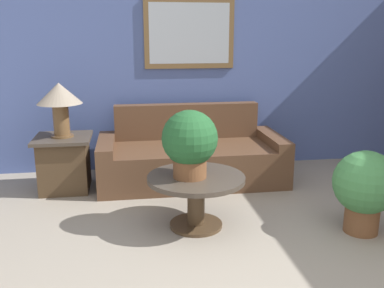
{
  "coord_description": "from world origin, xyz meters",
  "views": [
    {
      "loc": [
        -0.98,
        -1.95,
        1.66
      ],
      "look_at": [
        -0.35,
        2.19,
        0.57
      ],
      "focal_mm": 40.0,
      "sensor_mm": 36.0,
      "label": 1
    }
  ],
  "objects_px": {
    "potted_plant_on_table": "(190,142)",
    "potted_plant_floor": "(365,187)",
    "side_table": "(65,163)",
    "table_lamp": "(60,98)",
    "couch_main": "(191,158)",
    "coffee_table": "(196,190)"
  },
  "relations": [
    {
      "from": "potted_plant_on_table",
      "to": "potted_plant_floor",
      "type": "xyz_separation_m",
      "value": [
        1.44,
        -0.3,
        -0.37
      ]
    },
    {
      "from": "side_table",
      "to": "table_lamp",
      "type": "relative_size",
      "value": 1.03
    },
    {
      "from": "couch_main",
      "to": "coffee_table",
      "type": "bearing_deg",
      "value": -96.43
    },
    {
      "from": "potted_plant_floor",
      "to": "table_lamp",
      "type": "bearing_deg",
      "value": 151.22
    },
    {
      "from": "coffee_table",
      "to": "potted_plant_floor",
      "type": "distance_m",
      "value": 1.42
    },
    {
      "from": "coffee_table",
      "to": "table_lamp",
      "type": "height_order",
      "value": "table_lamp"
    },
    {
      "from": "side_table",
      "to": "potted_plant_floor",
      "type": "distance_m",
      "value": 3.02
    },
    {
      "from": "coffee_table",
      "to": "side_table",
      "type": "relative_size",
      "value": 1.43
    },
    {
      "from": "coffee_table",
      "to": "table_lamp",
      "type": "relative_size",
      "value": 1.48
    },
    {
      "from": "table_lamp",
      "to": "potted_plant_floor",
      "type": "bearing_deg",
      "value": -28.78
    },
    {
      "from": "couch_main",
      "to": "potted_plant_on_table",
      "type": "xyz_separation_m",
      "value": [
        -0.2,
        -1.25,
        0.51
      ]
    },
    {
      "from": "couch_main",
      "to": "table_lamp",
      "type": "bearing_deg",
      "value": -176.0
    },
    {
      "from": "couch_main",
      "to": "potted_plant_on_table",
      "type": "height_order",
      "value": "potted_plant_on_table"
    },
    {
      "from": "coffee_table",
      "to": "side_table",
      "type": "xyz_separation_m",
      "value": [
        -1.26,
        1.13,
        -0.04
      ]
    },
    {
      "from": "couch_main",
      "to": "side_table",
      "type": "distance_m",
      "value": 1.4
    },
    {
      "from": "side_table",
      "to": "couch_main",
      "type": "bearing_deg",
      "value": 4.0
    },
    {
      "from": "side_table",
      "to": "potted_plant_on_table",
      "type": "relative_size",
      "value": 1.03
    },
    {
      "from": "couch_main",
      "to": "coffee_table",
      "type": "xyz_separation_m",
      "value": [
        -0.14,
        -1.23,
        0.07
      ]
    },
    {
      "from": "couch_main",
      "to": "potted_plant_floor",
      "type": "distance_m",
      "value": 2.0
    },
    {
      "from": "table_lamp",
      "to": "potted_plant_floor",
      "type": "relative_size",
      "value": 0.8
    },
    {
      "from": "side_table",
      "to": "potted_plant_floor",
      "type": "relative_size",
      "value": 0.83
    },
    {
      "from": "potted_plant_floor",
      "to": "couch_main",
      "type": "bearing_deg",
      "value": 128.79
    }
  ]
}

